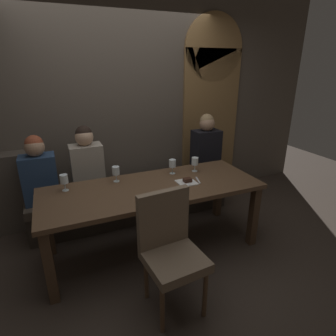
{
  "coord_description": "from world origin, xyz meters",
  "views": [
    {
      "loc": [
        -0.86,
        -2.41,
        1.9
      ],
      "look_at": [
        0.25,
        0.18,
        0.84
      ],
      "focal_mm": 29.69,
      "sensor_mm": 36.0,
      "label": 1
    }
  ],
  "objects_px": {
    "wine_glass_end_right": "(64,180)",
    "fork_on_table": "(198,180)",
    "diner_far_end": "(206,146)",
    "dining_table": "(153,194)",
    "diner_bearded": "(87,162)",
    "wine_glass_end_left": "(116,171)",
    "banquette_bench": "(135,202)",
    "wine_glass_far_right": "(195,162)",
    "dessert_plate": "(187,182)",
    "wine_glass_near_left": "(172,164)",
    "chair_near_side": "(170,244)",
    "diner_redhead": "(39,172)"
  },
  "relations": [
    {
      "from": "banquette_bench",
      "to": "wine_glass_near_left",
      "type": "xyz_separation_m",
      "value": [
        0.33,
        -0.46,
        0.62
      ]
    },
    {
      "from": "dining_table",
      "to": "wine_glass_far_right",
      "type": "relative_size",
      "value": 13.41
    },
    {
      "from": "diner_redhead",
      "to": "dessert_plate",
      "type": "bearing_deg",
      "value": -28.51
    },
    {
      "from": "diner_far_end",
      "to": "wine_glass_end_left",
      "type": "bearing_deg",
      "value": -161.37
    },
    {
      "from": "dining_table",
      "to": "fork_on_table",
      "type": "xyz_separation_m",
      "value": [
        0.49,
        -0.05,
        0.09
      ]
    },
    {
      "from": "wine_glass_near_left",
      "to": "chair_near_side",
      "type": "bearing_deg",
      "value": -115.05
    },
    {
      "from": "banquette_bench",
      "to": "dessert_plate",
      "type": "bearing_deg",
      "value": -64.67
    },
    {
      "from": "banquette_bench",
      "to": "diner_far_end",
      "type": "distance_m",
      "value": 1.21
    },
    {
      "from": "wine_glass_far_right",
      "to": "fork_on_table",
      "type": "distance_m",
      "value": 0.29
    },
    {
      "from": "dining_table",
      "to": "diner_far_end",
      "type": "distance_m",
      "value": 1.28
    },
    {
      "from": "diner_bearded",
      "to": "wine_glass_near_left",
      "type": "height_order",
      "value": "diner_bearded"
    },
    {
      "from": "dessert_plate",
      "to": "fork_on_table",
      "type": "relative_size",
      "value": 1.12
    },
    {
      "from": "dining_table",
      "to": "wine_glass_end_right",
      "type": "xyz_separation_m",
      "value": [
        -0.81,
        0.24,
        0.2
      ]
    },
    {
      "from": "chair_near_side",
      "to": "wine_glass_end_right",
      "type": "height_order",
      "value": "chair_near_side"
    },
    {
      "from": "diner_far_end",
      "to": "wine_glass_near_left",
      "type": "bearing_deg",
      "value": -146.04
    },
    {
      "from": "wine_glass_end_left",
      "to": "dining_table",
      "type": "bearing_deg",
      "value": -41.38
    },
    {
      "from": "diner_far_end",
      "to": "wine_glass_far_right",
      "type": "bearing_deg",
      "value": -131.1
    },
    {
      "from": "diner_far_end",
      "to": "fork_on_table",
      "type": "bearing_deg",
      "value": -125.31
    },
    {
      "from": "wine_glass_far_right",
      "to": "fork_on_table",
      "type": "xyz_separation_m",
      "value": [
        -0.1,
        -0.26,
        -0.11
      ]
    },
    {
      "from": "diner_redhead",
      "to": "diner_bearded",
      "type": "xyz_separation_m",
      "value": [
        0.51,
        0.02,
        0.03
      ]
    },
    {
      "from": "dessert_plate",
      "to": "wine_glass_end_right",
      "type": "bearing_deg",
      "value": 165.61
    },
    {
      "from": "dining_table",
      "to": "fork_on_table",
      "type": "relative_size",
      "value": 12.94
    },
    {
      "from": "fork_on_table",
      "to": "diner_bearded",
      "type": "bearing_deg",
      "value": 157.54
    },
    {
      "from": "diner_far_end",
      "to": "wine_glass_near_left",
      "type": "height_order",
      "value": "diner_far_end"
    },
    {
      "from": "dining_table",
      "to": "chair_near_side",
      "type": "bearing_deg",
      "value": -99.73
    },
    {
      "from": "banquette_bench",
      "to": "chair_near_side",
      "type": "distance_m",
      "value": 1.46
    },
    {
      "from": "wine_glass_end_right",
      "to": "wine_glass_near_left",
      "type": "xyz_separation_m",
      "value": [
        1.14,
        -0.0,
        0.0
      ]
    },
    {
      "from": "wine_glass_end_left",
      "to": "dessert_plate",
      "type": "height_order",
      "value": "wine_glass_end_left"
    },
    {
      "from": "wine_glass_end_right",
      "to": "fork_on_table",
      "type": "bearing_deg",
      "value": -12.56
    },
    {
      "from": "chair_near_side",
      "to": "diner_redhead",
      "type": "distance_m",
      "value": 1.72
    },
    {
      "from": "dining_table",
      "to": "wine_glass_end_right",
      "type": "relative_size",
      "value": 13.41
    },
    {
      "from": "diner_redhead",
      "to": "wine_glass_far_right",
      "type": "bearing_deg",
      "value": -16.93
    },
    {
      "from": "banquette_bench",
      "to": "wine_glass_end_left",
      "type": "xyz_separation_m",
      "value": [
        -0.3,
        -0.43,
        0.63
      ]
    },
    {
      "from": "chair_near_side",
      "to": "wine_glass_end_left",
      "type": "distance_m",
      "value": 1.05
    },
    {
      "from": "banquette_bench",
      "to": "diner_bearded",
      "type": "xyz_separation_m",
      "value": [
        -0.53,
        0.03,
        0.6
      ]
    },
    {
      "from": "diner_redhead",
      "to": "wine_glass_near_left",
      "type": "xyz_separation_m",
      "value": [
        1.37,
        -0.47,
        0.05
      ]
    },
    {
      "from": "diner_far_end",
      "to": "dining_table",
      "type": "bearing_deg",
      "value": -145.24
    },
    {
      "from": "chair_near_side",
      "to": "diner_far_end",
      "type": "xyz_separation_m",
      "value": [
        1.16,
        1.44,
        0.29
      ]
    },
    {
      "from": "wine_glass_far_right",
      "to": "chair_near_side",
      "type": "bearing_deg",
      "value": -127.58
    },
    {
      "from": "diner_bearded",
      "to": "wine_glass_end_left",
      "type": "height_order",
      "value": "diner_bearded"
    },
    {
      "from": "wine_glass_end_left",
      "to": "diner_redhead",
      "type": "bearing_deg",
      "value": 149.43
    },
    {
      "from": "wine_glass_end_left",
      "to": "wine_glass_end_right",
      "type": "height_order",
      "value": "same"
    },
    {
      "from": "diner_bearded",
      "to": "diner_far_end",
      "type": "relative_size",
      "value": 0.97
    },
    {
      "from": "banquette_bench",
      "to": "diner_far_end",
      "type": "xyz_separation_m",
      "value": [
        1.04,
        0.02,
        0.62
      ]
    },
    {
      "from": "wine_glass_end_left",
      "to": "banquette_bench",
      "type": "bearing_deg",
      "value": 54.82
    },
    {
      "from": "chair_near_side",
      "to": "wine_glass_near_left",
      "type": "height_order",
      "value": "chair_near_side"
    },
    {
      "from": "chair_near_side",
      "to": "diner_far_end",
      "type": "height_order",
      "value": "diner_far_end"
    },
    {
      "from": "banquette_bench",
      "to": "chair_near_side",
      "type": "height_order",
      "value": "chair_near_side"
    },
    {
      "from": "wine_glass_near_left",
      "to": "dessert_plate",
      "type": "xyz_separation_m",
      "value": [
        0.03,
        -0.3,
        -0.1
      ]
    },
    {
      "from": "dining_table",
      "to": "diner_far_end",
      "type": "bearing_deg",
      "value": 34.76
    }
  ]
}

